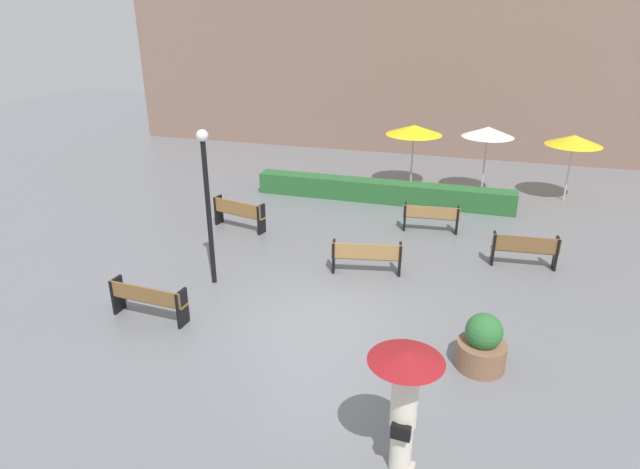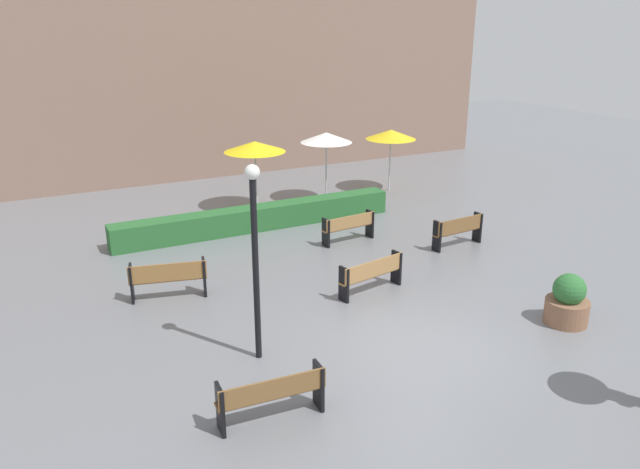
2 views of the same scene
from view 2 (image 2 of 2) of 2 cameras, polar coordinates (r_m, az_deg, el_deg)
The scene contains 13 objects.
ground_plane at distance 12.76m, azimuth 9.13°, elevation -10.27°, with size 60.00×60.00×0.00m, color slate.
bench_mid_center at distance 14.81m, azimuth 4.84°, elevation -3.57°, with size 1.83×0.64×0.85m.
bench_back_row at distance 18.12m, azimuth 2.70°, elevation 0.80°, with size 1.71×0.50×0.84m.
bench_near_left at distance 10.35m, azimuth -4.49°, elevation -14.49°, with size 1.83×0.49×0.83m.
bench_far_right at distance 18.16m, azimuth 12.69°, elevation 0.47°, with size 1.70×0.44×0.89m.
bench_far_left at distance 14.85m, azimuth -13.84°, elevation -3.85°, with size 1.80×0.74×0.92m.
planter_pot at distance 14.37m, azimuth 21.89°, elevation -5.82°, with size 0.93×0.93×1.13m.
lamp_post at distance 11.35m, azimuth -6.04°, elevation -0.83°, with size 0.28×0.28×3.84m.
patio_umbrella_yellow at distance 20.96m, azimuth -6.04°, elevation 8.06°, with size 2.07×2.07×2.38m.
patio_umbrella_white at distance 21.84m, azimuth 0.58°, elevation 8.93°, with size 1.82×1.82×2.50m.
patio_umbrella_yellow_far at distance 23.50m, azimuth 6.56°, elevation 9.15°, with size 1.88×1.88×2.34m.
hedge_strip at distance 19.38m, azimuth -5.76°, elevation 1.55°, with size 9.02×0.70×0.73m, color #28602D.
building_facade at distance 25.76m, azimuth -12.47°, elevation 16.33°, with size 28.00×1.20×10.20m, color #846656.
Camera 2 is at (-6.78, -8.82, 6.25)m, focal length 34.66 mm.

